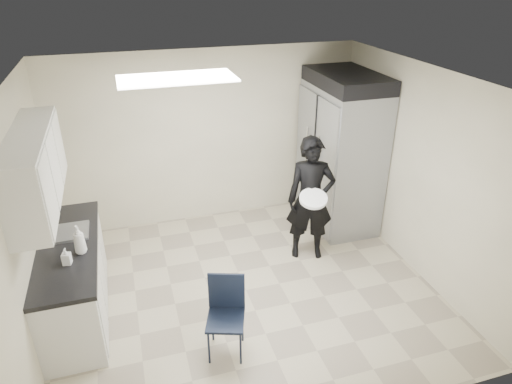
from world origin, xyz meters
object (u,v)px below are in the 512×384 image
object	(u,v)px
commercial_fridge	(340,158)
man_tuxedo	(311,199)
lower_counter	(74,281)
folding_chair	(226,320)

from	to	relation	value
commercial_fridge	man_tuxedo	xyz separation A→B (m)	(-0.79, -0.76, -0.20)
lower_counter	folding_chair	bearing A→B (deg)	-36.53
commercial_fridge	folding_chair	xyz separation A→B (m)	(-2.30, -2.17, -0.63)
commercial_fridge	folding_chair	size ratio (longest dim) A/B	2.50
folding_chair	man_tuxedo	bearing A→B (deg)	62.18
commercial_fridge	lower_counter	bearing A→B (deg)	-164.12
man_tuxedo	commercial_fridge	bearing A→B (deg)	60.74
commercial_fridge	folding_chair	distance (m)	3.22
lower_counter	commercial_fridge	distance (m)	3.98
lower_counter	folding_chair	world-z (taller)	lower_counter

